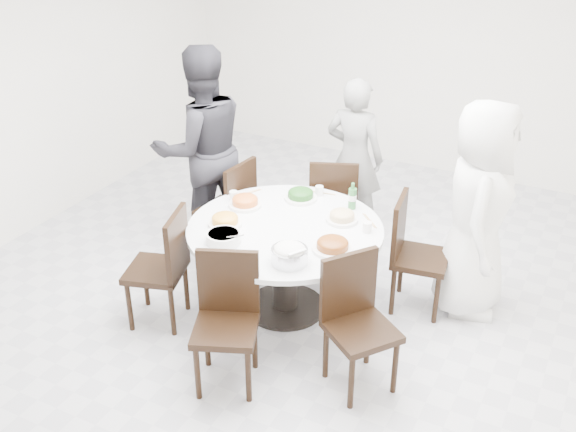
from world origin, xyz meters
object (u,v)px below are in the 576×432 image
at_px(chair_ne, 421,256).
at_px(rice_bowl, 289,256).
at_px(diner_left, 202,149).
at_px(beverage_bottle, 352,196).
at_px(dining_table, 285,269).
at_px(diner_right, 478,210).
at_px(chair_sw, 155,268).
at_px(soup_bowl, 223,238).
at_px(chair_se, 362,328).
at_px(chair_n, 333,203).
at_px(chair_s, 225,327).
at_px(chair_nw, 225,209).
at_px(diner_middle, 354,158).

bearing_deg(chair_ne, rice_bowl, 136.89).
xyz_separation_m(diner_left, beverage_bottle, (1.51, -0.13, -0.07)).
xyz_separation_m(dining_table, beverage_bottle, (0.33, 0.52, 0.49)).
bearing_deg(diner_right, diner_left, 79.77).
distance_m(chair_sw, rice_bowl, 1.13).
height_order(dining_table, soup_bowl, soup_bowl).
bearing_deg(beverage_bottle, chair_se, -63.96).
height_order(chair_n, diner_right, diner_right).
xyz_separation_m(diner_right, soup_bowl, (-1.57, -1.12, -0.08)).
bearing_deg(soup_bowl, dining_table, 54.84).
bearing_deg(diner_left, soup_bowl, 77.46).
xyz_separation_m(soup_bowl, beverage_bottle, (0.62, 0.93, 0.07)).
distance_m(chair_sw, diner_right, 2.49).
distance_m(chair_s, diner_right, 2.11).
bearing_deg(chair_nw, chair_s, 37.75).
bearing_deg(chair_se, beverage_bottle, 62.68).
bearing_deg(diner_right, chair_n, 64.66).
height_order(chair_ne, chair_sw, same).
relative_size(chair_ne, beverage_bottle, 4.29).
bearing_deg(dining_table, chair_sw, -144.46).
bearing_deg(chair_sw, diner_right, 104.73).
relative_size(chair_sw, diner_middle, 0.62).
bearing_deg(rice_bowl, diner_right, 48.57).
relative_size(chair_n, beverage_bottle, 4.29).
distance_m(chair_nw, chair_se, 2.03).
height_order(chair_sw, diner_left, diner_left).
relative_size(chair_sw, chair_se, 1.00).
height_order(chair_s, diner_left, diner_left).
height_order(chair_s, soup_bowl, chair_s).
height_order(chair_n, chair_s, same).
xyz_separation_m(chair_sw, chair_s, (0.86, -0.38, 0.00)).
bearing_deg(diner_left, chair_nw, 101.54).
distance_m(diner_right, beverage_bottle, 0.97).
relative_size(chair_s, soup_bowl, 3.74).
bearing_deg(chair_nw, chair_sw, 8.54).
height_order(dining_table, chair_ne, chair_ne).
distance_m(diner_right, diner_middle, 1.52).
distance_m(chair_n, diner_left, 1.28).
bearing_deg(chair_nw, chair_ne, 96.03).
xyz_separation_m(chair_s, diner_right, (1.23, 1.67, 0.39)).
bearing_deg(diner_right, beverage_bottle, 89.71).
distance_m(chair_se, beverage_bottle, 1.27).
distance_m(chair_s, soup_bowl, 0.72).
distance_m(diner_middle, soup_bowl, 1.90).
distance_m(chair_se, diner_middle, 2.24).
distance_m(chair_ne, chair_se, 1.07).
bearing_deg(diner_left, chair_se, 96.92).
bearing_deg(chair_s, beverage_bottle, 56.45).
height_order(dining_table, chair_sw, chair_sw).
distance_m(chair_se, soup_bowl, 1.21).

